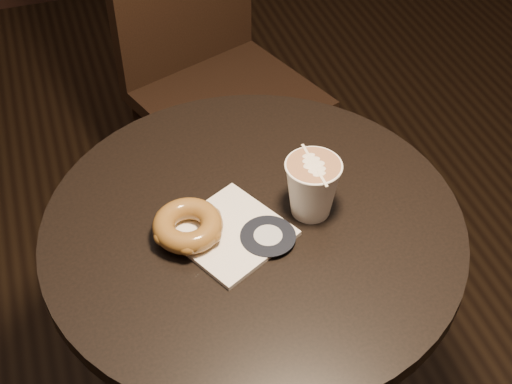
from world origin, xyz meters
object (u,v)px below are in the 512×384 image
cafe_table (253,296)px  pastry_bag (231,233)px  latte_cup (312,188)px  doughnut (188,226)px  chair (206,47)px

cafe_table → pastry_bag: (-0.04, -0.02, 0.20)m
cafe_table → latte_cup: latte_cup is taller
doughnut → latte_cup: size_ratio=1.10×
latte_cup → pastry_bag: bearing=-175.6°
pastry_bag → latte_cup: bearing=-22.4°
doughnut → cafe_table: bearing=0.0°
cafe_table → doughnut: bearing=-180.0°
chair → latte_cup: size_ratio=10.13×
doughnut → latte_cup: (0.21, -0.01, 0.03)m
pastry_bag → latte_cup: size_ratio=1.57×
doughnut → latte_cup: bearing=-1.8°
cafe_table → latte_cup: bearing=-3.7°
chair → doughnut: 0.84m
pastry_bag → doughnut: (-0.07, 0.02, 0.02)m
latte_cup → cafe_table: bearing=176.3°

